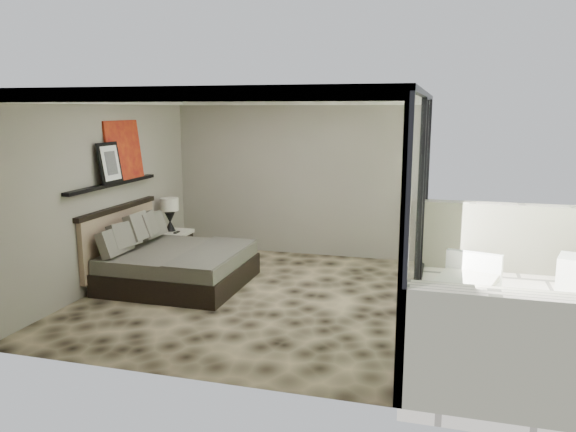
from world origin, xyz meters
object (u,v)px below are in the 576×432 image
(bed, at_px, (172,263))
(nightstand, at_px, (173,245))
(table_lamp, at_px, (170,210))
(lounger, at_px, (461,294))

(bed, bearing_deg, nightstand, 116.66)
(bed, distance_m, nightstand, 1.36)
(table_lamp, bearing_deg, bed, -61.74)
(table_lamp, height_order, lounger, table_lamp)
(table_lamp, bearing_deg, nightstand, -13.28)
(nightstand, relative_size, lounger, 0.33)
(bed, xyz_separation_m, nightstand, (-0.61, 1.21, -0.05))
(table_lamp, bearing_deg, lounger, -13.06)
(bed, bearing_deg, table_lamp, 118.26)
(nightstand, distance_m, lounger, 4.89)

